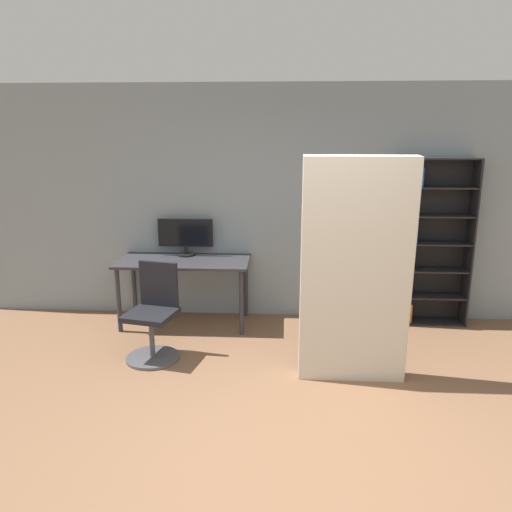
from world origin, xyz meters
The scene contains 7 objects.
ground_plane centered at (0.00, 0.00, 0.00)m, with size 16.00×16.00×0.00m, color brown.
wall_back centered at (0.00, 2.84, 1.35)m, with size 8.00×0.06×2.70m.
desk centered at (-1.19, 2.46, 0.67)m, with size 1.48×0.70×0.76m.
monitor centered at (-1.21, 2.68, 1.00)m, with size 0.64×0.21×0.43m.
office_chair centered at (-1.32, 1.56, 0.38)m, with size 0.52×0.52×0.94m.
bookshelf centered at (1.49, 2.70, 0.94)m, with size 0.88×0.29×1.90m.
mattress_near centered at (0.56, 1.24, 0.99)m, with size 0.94×0.27×1.99m.
Camera 1 is at (-0.05, -2.93, 2.18)m, focal length 35.00 mm.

